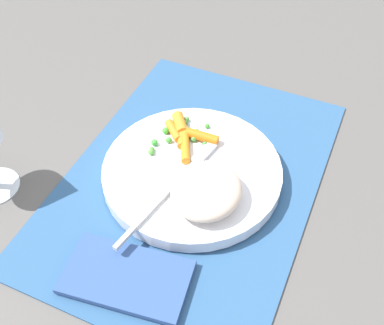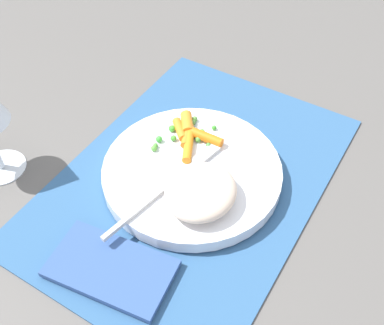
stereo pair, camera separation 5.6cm
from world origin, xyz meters
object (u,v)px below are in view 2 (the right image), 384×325
Objects in this scene: carrot_portion at (191,134)px; rice_mound at (201,192)px; fork at (175,180)px; napkin at (111,268)px; plate at (192,172)px.

rice_mound is at bearing -142.45° from carrot_portion.
rice_mound reaches higher than fork.
rice_mound is 1.15× the size of carrot_portion.
rice_mound is 0.14m from napkin.
plate is 0.06m from rice_mound.
fork reaches higher than plate.
napkin is at bearing 179.99° from fork.
fork is 0.14m from napkin.
fork is 1.43× the size of napkin.
carrot_portion reaches higher than napkin.
carrot_portion is (0.09, 0.07, -0.01)m from rice_mound.
plate is 0.17m from napkin.
carrot_portion is 0.59× the size of napkin.
plate is 2.50× the size of rice_mound.
plate is 1.18× the size of fork.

